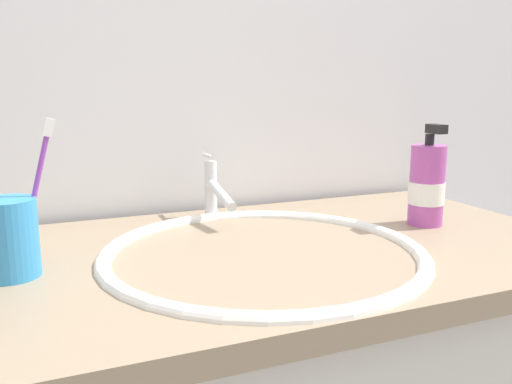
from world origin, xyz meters
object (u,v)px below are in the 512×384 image
toothbrush_cup (9,238)px  toothbrush_purple (36,186)px  soap_dispenser (427,186)px  faucet (214,190)px

toothbrush_cup → toothbrush_purple: bearing=10.4°
toothbrush_cup → soap_dispenser: soap_dispenser is taller
faucet → toothbrush_cup: size_ratio=1.51×
toothbrush_cup → soap_dispenser: (0.69, 0.01, 0.02)m
faucet → soap_dispenser: 0.39m
toothbrush_cup → soap_dispenser: size_ratio=0.57×
toothbrush_cup → toothbrush_purple: toothbrush_purple is taller
toothbrush_purple → soap_dispenser: size_ratio=1.11×
toothbrush_cup → soap_dispenser: bearing=0.5°
toothbrush_purple → faucet: bearing=30.8°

